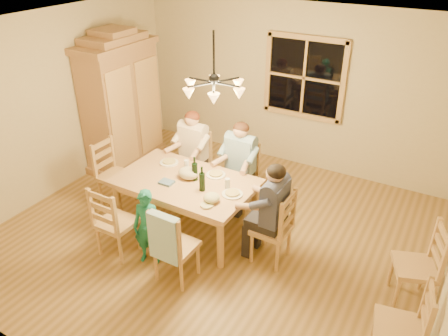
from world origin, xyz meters
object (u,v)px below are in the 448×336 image
Objects in this scene: chair_far_right at (239,188)px; chair_end_left at (117,185)px; chair_far_left at (194,174)px; child at (148,227)px; adult_woman at (193,143)px; adult_plaid_man at (240,155)px; armoire at (122,106)px; wine_bottle_b at (202,179)px; chair_near_left at (118,232)px; chair_near_right at (177,256)px; chandelier at (214,87)px; wine_bottle_a at (195,169)px; chair_end_right at (271,238)px; adult_slate_man at (273,202)px; dining_table at (185,187)px; chair_spare_back at (412,278)px.

chair_far_right and chair_end_left have the same top height.
child reaches higher than chair_far_left.
adult_woman reaches higher than chair_far_left.
adult_plaid_man is at bearing 180.00° from adult_woman.
armoire is 2.63× the size of adult_woman.
adult_plaid_man is at bearing 60.53° from child.
adult_plaid_man is at bearing 87.91° from wine_bottle_b.
chair_far_right is at bearing 60.53° from child.
chair_near_left and chair_near_right have the same top height.
chandelier is 2.33× the size of wine_bottle_a.
chair_near_right and chair_end_right have the same top height.
wine_bottle_b is at bearing -38.12° from wine_bottle_a.
chair_near_left is 1.98m from adult_slate_man.
chair_far_left is 1.13× the size of adult_plaid_man.
armoire reaches higher than chair_near_left.
adult_woman is (0.02, 1.71, 0.54)m from chair_near_left.
chandelier is at bearing 57.25° from wine_bottle_b.
child is (-0.02, -0.79, -0.16)m from dining_table.
chair_spare_back is at bearing 164.46° from adult_plaid_man.
wine_bottle_b is at bearing 47.26° from child.
adult_plaid_man is (0.00, 0.00, 0.54)m from chair_far_right.
wine_bottle_b reaches higher than chair_near_right.
child reaches higher than chair_end_right.
dining_table is 2.90m from chair_spare_back.
chair_near_right is (0.90, -0.01, 0.00)m from chair_near_left.
adult_slate_man reaches higher than chair_far_right.
wine_bottle_b is (0.22, -0.17, 0.00)m from wine_bottle_a.
adult_plaid_man is at bearing 93.37° from chair_near_right.
chandelier is 0.78× the size of chair_far_left.
chair_end_left is (-1.70, 0.87, 0.00)m from chair_near_right.
chair_far_right reaches higher than dining_table.
adult_slate_man is 1.16m from wine_bottle_a.
chair_near_left is (-0.89, -0.91, -1.77)m from chandelier.
dining_table is 1.03m from chair_far_left.
armoire is 2.32× the size of chair_near_right.
chandelier is 0.88× the size of adult_woman.
chair_near_right is (2.44, -1.96, -0.75)m from armoire.
child is 1.02× the size of chair_spare_back.
chandelier is 1.17m from wine_bottle_b.
adult_woman is 0.96m from wine_bottle_a.
wine_bottle_b is at bearing 88.49° from adult_plaid_man.
adult_plaid_man is at bearing 67.04° from dining_table.
chair_end_left is 1.29m from adult_woman.
wine_bottle_a and wine_bottle_b have the same top height.
adult_slate_man is at bearing 153.43° from chair_far_left.
adult_slate_man is at bearing 74.64° from chair_spare_back.
adult_slate_man reaches higher than chair_end_left.
chair_end_right is (3.25, -1.11, -0.75)m from armoire.
chandelier is at bearing 91.79° from chair_near_right.
adult_plaid_man reaches higher than chair_far_left.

